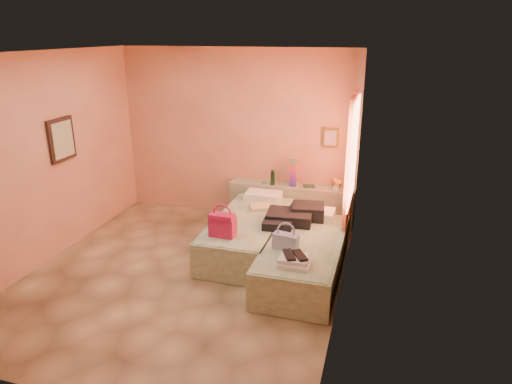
# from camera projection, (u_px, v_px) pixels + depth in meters

# --- Properties ---
(ground) EXTENTS (4.50, 4.50, 0.00)m
(ground) POSITION_uv_depth(u_px,v_px,m) (186.00, 274.00, 6.02)
(ground) COLOR tan
(ground) RESTS_ON ground
(room_walls) EXTENTS (4.02, 4.51, 2.81)m
(room_walls) POSITION_uv_depth(u_px,v_px,m) (211.00, 133.00, 5.88)
(room_walls) COLOR #E0A277
(room_walls) RESTS_ON ground
(headboard_ledge) EXTENTS (2.05, 0.30, 0.65)m
(headboard_ledge) POSITION_uv_depth(u_px,v_px,m) (291.00, 204.00, 7.56)
(headboard_ledge) COLOR #A7B392
(headboard_ledge) RESTS_ON ground
(bed_left) EXTENTS (0.92, 2.01, 0.50)m
(bed_left) POSITION_uv_depth(u_px,v_px,m) (249.00, 234.00, 6.60)
(bed_left) COLOR beige
(bed_left) RESTS_ON ground
(bed_right) EXTENTS (0.92, 2.01, 0.50)m
(bed_right) POSITION_uv_depth(u_px,v_px,m) (304.00, 258.00, 5.91)
(bed_right) COLOR beige
(bed_right) RESTS_ON ground
(water_bottle) EXTENTS (0.07, 0.07, 0.24)m
(water_bottle) POSITION_uv_depth(u_px,v_px,m) (273.00, 178.00, 7.43)
(water_bottle) COLOR #14371D
(water_bottle) RESTS_ON headboard_ledge
(rainbow_box) EXTENTS (0.10, 0.10, 0.44)m
(rainbow_box) POSITION_uv_depth(u_px,v_px,m) (293.00, 173.00, 7.34)
(rainbow_box) COLOR #B7164D
(rainbow_box) RESTS_ON headboard_ledge
(small_dish) EXTENTS (0.12, 0.12, 0.03)m
(small_dish) POSITION_uv_depth(u_px,v_px,m) (265.00, 183.00, 7.53)
(small_dish) COLOR #549A78
(small_dish) RESTS_ON headboard_ledge
(green_book) EXTENTS (0.21, 0.17, 0.03)m
(green_book) POSITION_uv_depth(u_px,v_px,m) (309.00, 186.00, 7.34)
(green_book) COLOR #26472F
(green_book) RESTS_ON headboard_ledge
(flower_vase) EXTENTS (0.19, 0.19, 0.23)m
(flower_vase) POSITION_uv_depth(u_px,v_px,m) (336.00, 183.00, 7.17)
(flower_vase) COLOR silver
(flower_vase) RESTS_ON headboard_ledge
(magenta_handbag) EXTENTS (0.34, 0.20, 0.31)m
(magenta_handbag) POSITION_uv_depth(u_px,v_px,m) (223.00, 225.00, 5.92)
(magenta_handbag) COLOR #B7164D
(magenta_handbag) RESTS_ON bed_left
(khaki_garment) EXTENTS (0.39, 0.36, 0.05)m
(khaki_garment) POSITION_uv_depth(u_px,v_px,m) (261.00, 207.00, 6.87)
(khaki_garment) COLOR tan
(khaki_garment) RESTS_ON bed_left
(clothes_pile) EXTENTS (0.72, 0.72, 0.20)m
(clothes_pile) POSITION_uv_depth(u_px,v_px,m) (293.00, 216.00, 6.34)
(clothes_pile) COLOR black
(clothes_pile) RESTS_ON bed_right
(blue_handbag) EXTENTS (0.33, 0.19, 0.20)m
(blue_handbag) POSITION_uv_depth(u_px,v_px,m) (286.00, 242.00, 5.57)
(blue_handbag) COLOR #4359A1
(blue_handbag) RESTS_ON bed_right
(towel_stack) EXTENTS (0.36, 0.31, 0.10)m
(towel_stack) POSITION_uv_depth(u_px,v_px,m) (295.00, 261.00, 5.20)
(towel_stack) COLOR white
(towel_stack) RESTS_ON bed_right
(sandal_pair) EXTENTS (0.29, 0.33, 0.03)m
(sandal_pair) POSITION_uv_depth(u_px,v_px,m) (294.00, 255.00, 5.20)
(sandal_pair) COLOR black
(sandal_pair) RESTS_ON towel_stack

